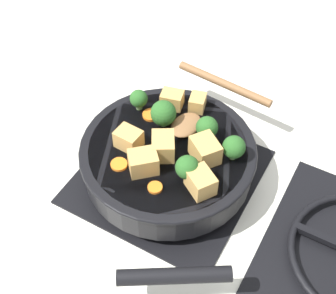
{
  "coord_description": "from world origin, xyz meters",
  "views": [
    {
      "loc": [
        0.47,
        0.26,
        0.7
      ],
      "look_at": [
        0.0,
        0.0,
        0.09
      ],
      "focal_mm": 50.0,
      "sensor_mm": 36.0,
      "label": 1
    }
  ],
  "objects": [
    {
      "name": "tofu_cube_west_chunk",
      "position": [
        -0.01,
        0.07,
        0.11
      ],
      "size": [
        0.06,
        0.06,
        0.04
      ],
      "primitive_type": "cube",
      "rotation": [
        0.0,
        0.0,
        4.08
      ],
      "color": "tan",
      "rests_on": "skillet_pan"
    },
    {
      "name": "ground_plane",
      "position": [
        0.0,
        0.0,
        0.0
      ],
      "size": [
        2.4,
        2.4,
        0.0
      ],
      "primitive_type": "plane",
      "color": "silver"
    },
    {
      "name": "broccoli_floret_center_top",
      "position": [
        -0.04,
        -0.03,
        0.11
      ],
      "size": [
        0.05,
        0.05,
        0.05
      ],
      "color": "#709956",
      "rests_on": "skillet_pan"
    },
    {
      "name": "tofu_cube_near_handle",
      "position": [
        0.05,
        0.09,
        0.1
      ],
      "size": [
        0.06,
        0.06,
        0.04
      ],
      "primitive_type": "cube",
      "rotation": [
        0.0,
        0.0,
        0.99
      ],
      "color": "tan",
      "rests_on": "skillet_pan"
    },
    {
      "name": "carrot_slice_orange_thin",
      "position": [
        0.09,
        0.03,
        0.09
      ],
      "size": [
        0.02,
        0.02,
        0.01
      ],
      "primitive_type": "cylinder",
      "color": "orange",
      "rests_on": "skillet_pan"
    },
    {
      "name": "tofu_cube_back_piece",
      "position": [
        -0.11,
        0.0,
        0.1
      ],
      "size": [
        0.04,
        0.04,
        0.03
      ],
      "primitive_type": "cube",
      "rotation": [
        0.0,
        0.0,
        0.25
      ],
      "color": "tan",
      "rests_on": "skillet_pan"
    },
    {
      "name": "broccoli_floret_west_rim",
      "position": [
        0.04,
        0.06,
        0.11
      ],
      "size": [
        0.04,
        0.04,
        0.05
      ],
      "color": "#709956",
      "rests_on": "skillet_pan"
    },
    {
      "name": "carrot_slice_edge_slice",
      "position": [
        0.08,
        -0.05,
        0.09
      ],
      "size": [
        0.03,
        0.03,
        0.01
      ],
      "primitive_type": "cylinder",
      "color": "orange",
      "rests_on": "skillet_pan"
    },
    {
      "name": "wooden_spoon",
      "position": [
        -0.13,
        0.01,
        0.09
      ],
      "size": [
        0.19,
        0.2,
        0.02
      ],
      "color": "brown",
      "rests_on": "skillet_pan"
    },
    {
      "name": "skillet_pan",
      "position": [
        0.0,
        0.0,
        0.06
      ],
      "size": [
        0.41,
        0.36,
        0.06
      ],
      "color": "black",
      "rests_on": "front_burner_grate"
    },
    {
      "name": "broccoli_floret_near_spoon",
      "position": [
        -0.03,
        0.11,
        0.11
      ],
      "size": [
        0.04,
        0.04,
        0.05
      ],
      "color": "#709956",
      "rests_on": "skillet_pan"
    },
    {
      "name": "broccoli_floret_north_edge",
      "position": [
        -0.05,
        0.05,
        0.11
      ],
      "size": [
        0.04,
        0.04,
        0.05
      ],
      "color": "#709956",
      "rests_on": "skillet_pan"
    },
    {
      "name": "tofu_cube_east_chunk",
      "position": [
        0.02,
        -0.0,
        0.1
      ],
      "size": [
        0.06,
        0.06,
        0.04
      ],
      "primitive_type": "cube",
      "rotation": [
        0.0,
        0.0,
        3.67
      ],
      "color": "tan",
      "rests_on": "skillet_pan"
    },
    {
      "name": "tofu_cube_mid_small",
      "position": [
        0.03,
        -0.06,
        0.1
      ],
      "size": [
        0.04,
        0.05,
        0.03
      ],
      "primitive_type": "cube",
      "rotation": [
        0.0,
        0.0,
        4.64
      ],
      "color": "tan",
      "rests_on": "skillet_pan"
    },
    {
      "name": "tofu_cube_center_large",
      "position": [
        0.06,
        -0.01,
        0.1
      ],
      "size": [
        0.06,
        0.06,
        0.04
      ],
      "primitive_type": "cube",
      "rotation": [
        0.0,
        0.0,
        2.31
      ],
      "color": "tan",
      "rests_on": "skillet_pan"
    },
    {
      "name": "carrot_slice_near_center",
      "position": [
        -0.05,
        -0.07,
        0.09
      ],
      "size": [
        0.03,
        0.03,
        0.01
      ],
      "primitive_type": "cylinder",
      "color": "orange",
      "rests_on": "skillet_pan"
    },
    {
      "name": "tofu_cube_front_piece",
      "position": [
        -0.09,
        -0.04,
        0.1
      ],
      "size": [
        0.04,
        0.05,
        0.03
      ],
      "primitive_type": "cube",
      "rotation": [
        0.0,
        0.0,
        1.8
      ],
      "color": "tan",
      "rests_on": "skillet_pan"
    },
    {
      "name": "front_burner_grate",
      "position": [
        0.0,
        0.0,
        0.01
      ],
      "size": [
        0.31,
        0.31,
        0.03
      ],
      "color": "black",
      "rests_on": "ground_plane"
    },
    {
      "name": "broccoli_floret_east_rim",
      "position": [
        -0.06,
        -0.09,
        0.11
      ],
      "size": [
        0.03,
        0.03,
        0.04
      ],
      "color": "#709956",
      "rests_on": "skillet_pan"
    }
  ]
}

